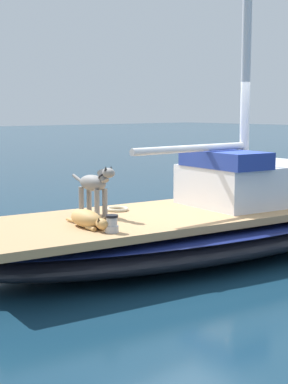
# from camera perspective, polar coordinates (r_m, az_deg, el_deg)

# --- Properties ---
(ground_plane) EXTENTS (120.00, 120.00, 0.00)m
(ground_plane) POSITION_cam_1_polar(r_m,az_deg,el_deg) (8.77, 4.97, -5.95)
(ground_plane) COLOR #143347
(sailboat_main) EXTENTS (3.47, 7.51, 0.66)m
(sailboat_main) POSITION_cam_1_polar(r_m,az_deg,el_deg) (8.70, 5.00, -3.81)
(sailboat_main) COLOR black
(sailboat_main) RESTS_ON ground
(cabin_house) EXTENTS (1.69, 2.39, 0.84)m
(cabin_house) POSITION_cam_1_polar(r_m,az_deg,el_deg) (9.30, 10.52, 1.05)
(cabin_house) COLOR silver
(cabin_house) RESTS_ON sailboat_main
(dog_grey) EXTENTS (0.93, 0.22, 0.70)m
(dog_grey) POSITION_cam_1_polar(r_m,az_deg,el_deg) (8.08, -4.74, 0.67)
(dog_grey) COLOR gray
(dog_grey) RESTS_ON sailboat_main
(dog_tan) EXTENTS (0.95, 0.31, 0.22)m
(dog_tan) POSITION_cam_1_polar(r_m,az_deg,el_deg) (7.32, -5.42, -2.61)
(dog_tan) COLOR tan
(dog_tan) RESTS_ON sailboat_main
(deck_winch) EXTENTS (0.16, 0.16, 0.21)m
(deck_winch) POSITION_cam_1_polar(r_m,az_deg,el_deg) (7.02, -3.09, -3.10)
(deck_winch) COLOR #B7B7BC
(deck_winch) RESTS_ON sailboat_main
(coiled_rope) EXTENTS (0.32, 0.32, 0.04)m
(coiled_rope) POSITION_cam_1_polar(r_m,az_deg,el_deg) (8.54, -2.58, -1.64)
(coiled_rope) COLOR beige
(coiled_rope) RESTS_ON sailboat_main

